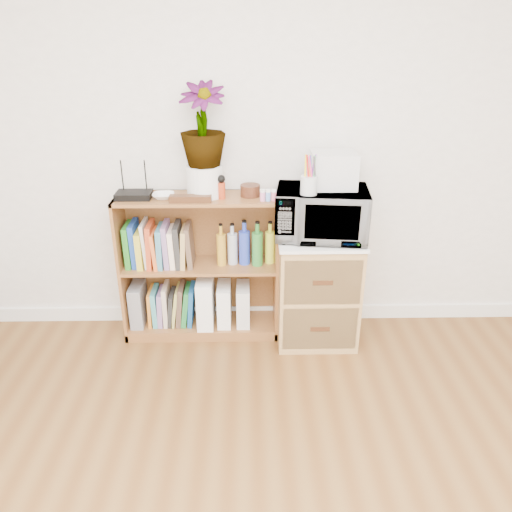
{
  "coord_description": "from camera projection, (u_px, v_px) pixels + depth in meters",
  "views": [
    {
      "loc": [
        -0.04,
        -0.81,
        1.87
      ],
      "look_at": [
        0.01,
        1.95,
        0.62
      ],
      "focal_mm": 35.0,
      "sensor_mm": 36.0,
      "label": 1
    }
  ],
  "objects": [
    {
      "name": "kokeshi_doll",
      "position": [
        222.0,
        191.0,
        2.97
      ],
      "size": [
        0.04,
        0.04,
        0.1
      ],
      "primitive_type": "cylinder",
      "color": "#AC3415",
      "rests_on": "bookshelf"
    },
    {
      "name": "wicker_unit",
      "position": [
        317.0,
        289.0,
        3.21
      ],
      "size": [
        0.5,
        0.45,
        0.7
      ],
      "primitive_type": "cube",
      "color": "#9E7542",
      "rests_on": "ground"
    },
    {
      "name": "wooden_bowl",
      "position": [
        250.0,
        190.0,
        3.02
      ],
      "size": [
        0.12,
        0.12,
        0.07
      ],
      "primitive_type": "cylinder",
      "color": "#371A0F",
      "rests_on": "bookshelf"
    },
    {
      "name": "pen_cup",
      "position": [
        309.0,
        185.0,
        2.82
      ],
      "size": [
        0.1,
        0.1,
        0.11
      ],
      "primitive_type": "cylinder",
      "color": "silver",
      "rests_on": "microwave"
    },
    {
      "name": "magazine_holder_mid",
      "position": [
        224.0,
        304.0,
        3.32
      ],
      "size": [
        0.09,
        0.22,
        0.28
      ],
      "primitive_type": "cube",
      "color": "white",
      "rests_on": "bookshelf"
    },
    {
      "name": "lower_books",
      "position": [
        172.0,
        305.0,
        3.33
      ],
      "size": [
        0.31,
        0.19,
        0.28
      ],
      "color": "#C57222",
      "rests_on": "bookshelf"
    },
    {
      "name": "liquor_bottles",
      "position": [
        252.0,
        244.0,
        3.16
      ],
      "size": [
        0.44,
        0.07,
        0.3
      ],
      "color": "#BE8C23",
      "rests_on": "bookshelf"
    },
    {
      "name": "magazine_holder_right",
      "position": [
        243.0,
        304.0,
        3.32
      ],
      "size": [
        0.09,
        0.22,
        0.27
      ],
      "primitive_type": "cube",
      "color": "silver",
      "rests_on": "bookshelf"
    },
    {
      "name": "potted_plant",
      "position": [
        202.0,
        125.0,
        2.87
      ],
      "size": [
        0.27,
        0.27,
        0.48
      ],
      "primitive_type": "imported",
      "color": "#37722D",
      "rests_on": "plant_pot"
    },
    {
      "name": "skirting_board",
      "position": [
        254.0,
        312.0,
        3.53
      ],
      "size": [
        4.0,
        0.02,
        0.1
      ],
      "primitive_type": "cube",
      "color": "white",
      "rests_on": "ground"
    },
    {
      "name": "paint_jars",
      "position": [
        268.0,
        196.0,
        2.93
      ],
      "size": [
        0.12,
        0.04,
        0.06
      ],
      "primitive_type": "cube",
      "color": "pink",
      "rests_on": "bookshelf"
    },
    {
      "name": "white_bowl",
      "position": [
        163.0,
        196.0,
        2.98
      ],
      "size": [
        0.13,
        0.13,
        0.03
      ],
      "primitive_type": "imported",
      "color": "white",
      "rests_on": "bookshelf"
    },
    {
      "name": "plant_pot",
      "position": [
        205.0,
        181.0,
        3.0
      ],
      "size": [
        0.22,
        0.22,
        0.19
      ],
      "primitive_type": "cylinder",
      "color": "white",
      "rests_on": "bookshelf"
    },
    {
      "name": "small_appliance",
      "position": [
        333.0,
        170.0,
        2.92
      ],
      "size": [
        0.26,
        0.22,
        0.21
      ],
      "primitive_type": "cube",
      "color": "silver",
      "rests_on": "microwave"
    },
    {
      "name": "microwave",
      "position": [
        321.0,
        213.0,
        2.99
      ],
      "size": [
        0.58,
        0.42,
        0.3
      ],
      "primitive_type": "imported",
      "rotation": [
        0.0,
        0.0,
        -0.11
      ],
      "color": "silver",
      "rests_on": "wicker_unit"
    },
    {
      "name": "router",
      "position": [
        134.0,
        195.0,
        2.99
      ],
      "size": [
        0.21,
        0.14,
        0.04
      ],
      "primitive_type": "cube",
      "color": "black",
      "rests_on": "bookshelf"
    },
    {
      "name": "bookshelf",
      "position": [
        200.0,
        267.0,
        3.22
      ],
      "size": [
        1.0,
        0.3,
        0.95
      ],
      "primitive_type": "cube",
      "color": "brown",
      "rests_on": "ground"
    },
    {
      "name": "cookbooks",
      "position": [
        159.0,
        245.0,
        3.15
      ],
      "size": [
        0.42,
        0.2,
        0.29
      ],
      "color": "#257E21",
      "rests_on": "bookshelf"
    },
    {
      "name": "trinket_box",
      "position": [
        190.0,
        199.0,
        2.92
      ],
      "size": [
        0.25,
        0.06,
        0.04
      ],
      "primitive_type": "cube",
      "color": "#3C2210",
      "rests_on": "bookshelf"
    },
    {
      "name": "file_box",
      "position": [
        138.0,
        304.0,
        3.32
      ],
      "size": [
        0.08,
        0.22,
        0.28
      ],
      "primitive_type": "cube",
      "color": "gray",
      "rests_on": "bookshelf"
    },
    {
      "name": "magazine_holder_left",
      "position": [
        206.0,
        300.0,
        3.31
      ],
      "size": [
        0.11,
        0.27,
        0.33
      ],
      "primitive_type": "cube",
      "color": "white",
      "rests_on": "bookshelf"
    }
  ]
}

